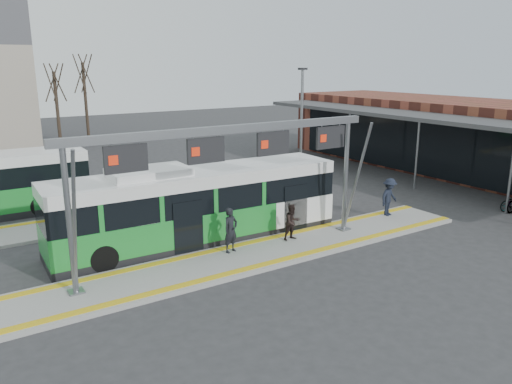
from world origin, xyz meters
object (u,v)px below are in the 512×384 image
Objects in this scene: gantry at (234,153)px; passenger_a at (231,230)px; hero_bus at (197,206)px; passenger_b at (292,222)px; passenger_c at (389,197)px.

passenger_a is (0.07, 0.44, -3.23)m from gantry.
hero_bus is 6.91× the size of passenger_a.
gantry is at bearing -81.57° from hero_bus.
hero_bus is 8.10× the size of passenger_b.
passenger_b is 0.83× the size of passenger_c.
passenger_a is at bearing 166.91° from passenger_c.
gantry is 4.53m from passenger_b.
gantry is 9.79m from passenger_c.
passenger_a is 0.97× the size of passenger_c.
passenger_a is 1.17× the size of passenger_b.
gantry reaches higher than hero_bus.
hero_bus is at bearing 142.34° from passenger_b.
passenger_b is at bearing -18.19° from passenger_a.
hero_bus is 4.16m from passenger_b.
gantry is 6.83× the size of passenger_c.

